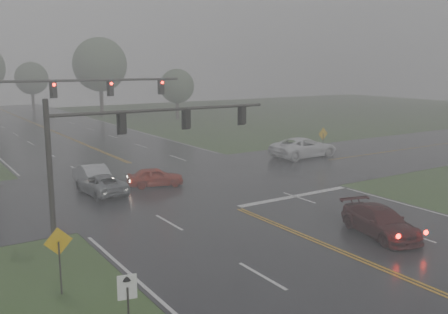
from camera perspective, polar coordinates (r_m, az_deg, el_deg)
main_road at (r=33.57m, az=-4.10°, el=-3.55°), size 18.00×160.00×0.02m
cross_street at (r=35.29m, az=-5.68°, el=-2.88°), size 120.00×14.00×0.02m
stop_bar at (r=31.64m, az=8.08°, el=-4.51°), size 8.50×0.50×0.01m
sedan_maroon at (r=25.56m, az=17.35°, el=-8.56°), size 2.98×5.05×1.37m
sedan_red at (r=34.24m, az=-7.83°, el=-3.35°), size 4.05×2.51×1.29m
sedan_silver at (r=35.46m, az=-14.87°, el=-3.13°), size 1.79×4.58×1.49m
car_grey at (r=32.95m, az=-13.84°, el=-4.11°), size 2.39×4.67×1.26m
pickup_white at (r=45.11m, az=9.07°, el=-0.02°), size 6.39×3.02×1.76m
signal_gantry_near at (r=25.23m, az=-11.16°, el=2.40°), size 12.20×0.29×6.64m
signal_gantry_far at (r=40.98m, az=-18.46°, el=6.36°), size 15.45×0.40×7.85m
sign_diamond_west at (r=18.92m, az=-18.36°, el=-9.99°), size 1.04×0.12×2.50m
sign_arrow_white at (r=14.66m, az=-10.95°, el=-15.73°), size 0.54×0.16×2.44m
sign_diamond_east at (r=44.99m, az=11.25°, el=2.22°), size 1.12×0.13×2.69m
tree_ne_a at (r=81.88m, az=-14.00°, el=10.22°), size 8.45×8.45×12.41m
tree_e_near at (r=75.61m, az=-5.40°, el=8.06°), size 5.15×5.15×7.57m
tree_n_far at (r=98.01m, az=-21.14°, el=8.39°), size 5.91×5.91×8.68m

